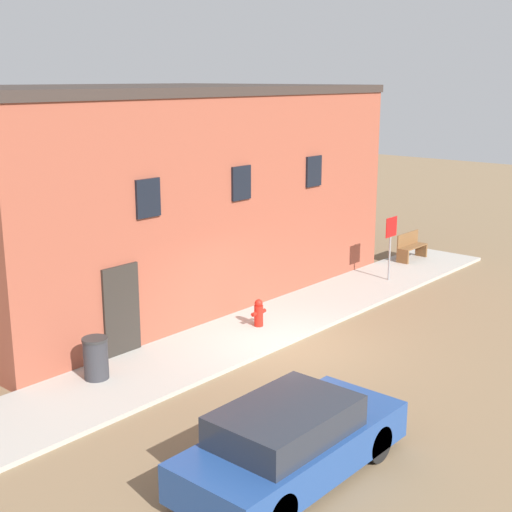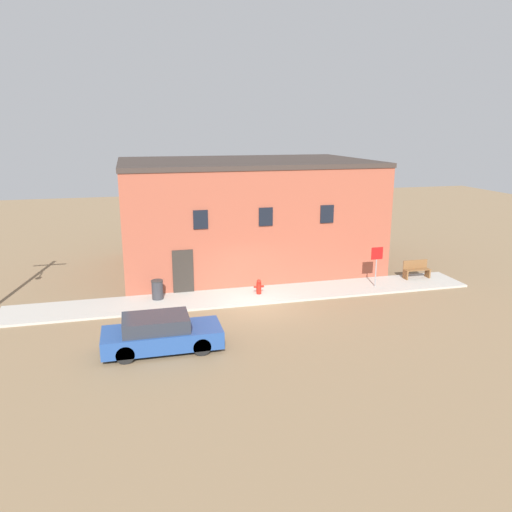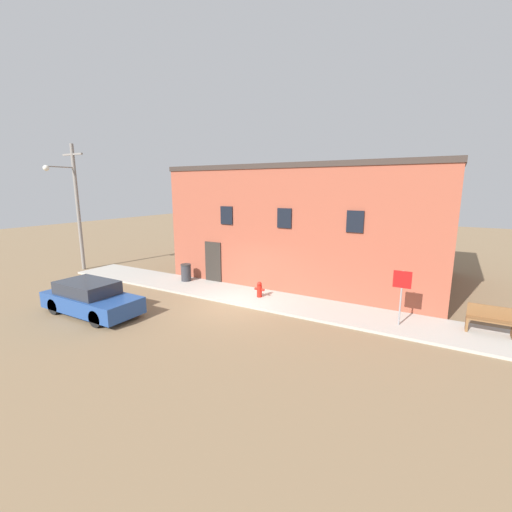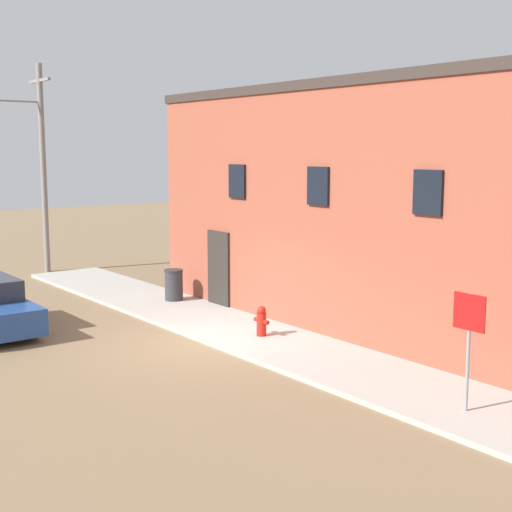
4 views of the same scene
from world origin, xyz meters
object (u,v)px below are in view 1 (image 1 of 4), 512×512
Objects in this scene: fire_hydrant at (259,313)px; stop_sign at (391,237)px; parked_car at (291,442)px; trash_bin at (96,358)px; bench at (411,247)px.

stop_sign is (5.97, -0.30, 1.04)m from fire_hydrant.
stop_sign is at bearing 23.19° from parked_car.
trash_bin is at bearing 174.50° from fire_hydrant.
parked_car is at bearing -156.81° from stop_sign.
parked_car is (-4.96, -4.98, 0.18)m from fire_hydrant.
fire_hydrant is 0.17× the size of parked_car.
parked_car is (-13.71, -5.47, 0.08)m from bench.
trash_bin is at bearing -179.87° from bench.
stop_sign is 0.47× the size of parked_car.
stop_sign reaches higher than bench.
stop_sign reaches higher than trash_bin.
bench is (2.78, 0.78, -0.94)m from stop_sign.
fire_hydrant is 7.03m from parked_car.
bench is at bearing 15.77° from stop_sign.
bench is 1.54× the size of trash_bin.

